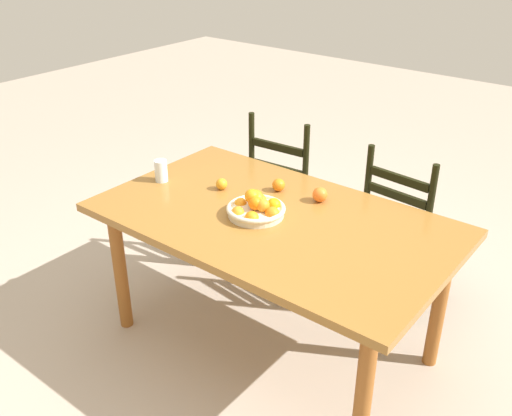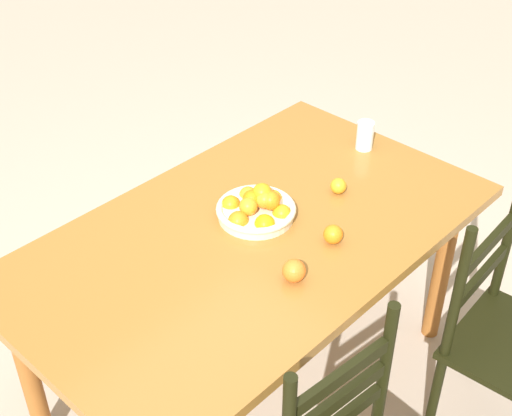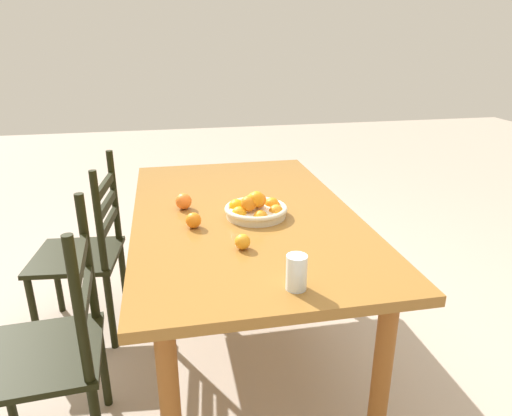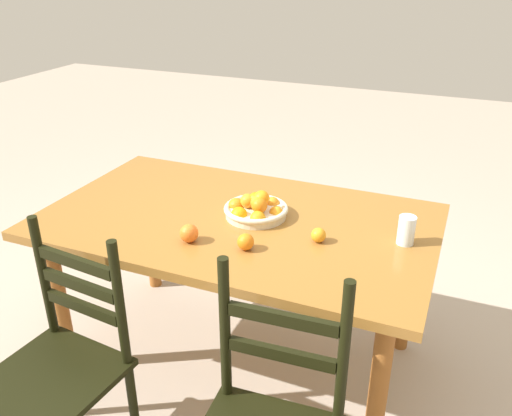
# 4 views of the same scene
# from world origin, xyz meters

# --- Properties ---
(ground_plane) EXTENTS (12.00, 12.00, 0.00)m
(ground_plane) POSITION_xyz_m (0.00, 0.00, 0.00)
(ground_plane) COLOR #B1A08E
(dining_table) EXTENTS (1.71, 1.01, 0.77)m
(dining_table) POSITION_xyz_m (0.00, 0.00, 0.68)
(dining_table) COLOR olive
(dining_table) RESTS_ON ground
(chair_near_window) EXTENTS (0.47, 0.47, 0.97)m
(chair_near_window) POSITION_xyz_m (0.35, 0.79, 0.46)
(chair_near_window) COLOR black
(chair_near_window) RESTS_ON ground
(chair_by_cabinet) EXTENTS (0.47, 0.47, 0.99)m
(chair_by_cabinet) POSITION_xyz_m (-0.46, 0.80, 0.46)
(chair_by_cabinet) COLOR black
(chair_by_cabinet) RESTS_ON ground
(fruit_bowl) EXTENTS (0.28, 0.28, 0.13)m
(fruit_bowl) POSITION_xyz_m (-0.07, -0.04, 0.81)
(fruit_bowl) COLOR beige
(fruit_bowl) RESTS_ON dining_table
(orange_loose_0) EXTENTS (0.06, 0.06, 0.06)m
(orange_loose_0) POSITION_xyz_m (-0.39, 0.07, 0.80)
(orange_loose_0) COLOR orange
(orange_loose_0) RESTS_ON dining_table
(orange_loose_1) EXTENTS (0.07, 0.07, 0.07)m
(orange_loose_1) POSITION_xyz_m (-0.15, 0.24, 0.80)
(orange_loose_1) COLOR orange
(orange_loose_1) RESTS_ON dining_table
(orange_loose_2) EXTENTS (0.08, 0.08, 0.08)m
(orange_loose_2) POSITION_xyz_m (0.09, 0.27, 0.81)
(orange_loose_2) COLOR orange
(orange_loose_2) RESTS_ON dining_table
(drinking_glass) EXTENTS (0.07, 0.07, 0.12)m
(drinking_glass) POSITION_xyz_m (-0.72, -0.05, 0.83)
(drinking_glass) COLOR silver
(drinking_glass) RESTS_ON dining_table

